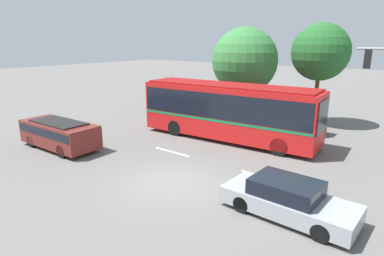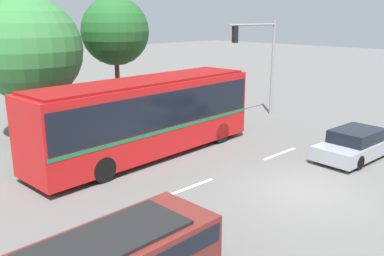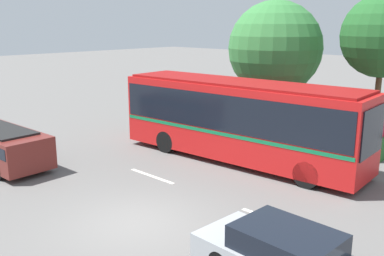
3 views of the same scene
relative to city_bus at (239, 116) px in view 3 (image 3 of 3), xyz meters
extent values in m
plane|color=slate|center=(1.50, -6.98, -1.95)|extent=(140.00, 140.00, 0.00)
cube|color=red|center=(-0.01, 0.00, -0.16)|extent=(11.14, 3.21, 3.09)
cube|color=black|center=(-0.01, 0.00, 0.34)|extent=(10.93, 3.24, 1.48)
cube|color=#147A47|center=(-0.01, 0.00, -0.53)|extent=(11.03, 3.23, 0.14)
cube|color=black|center=(5.50, 0.32, 0.21)|extent=(0.19, 2.18, 1.73)
cube|color=maroon|center=(-0.01, 0.00, 1.44)|extent=(10.69, 2.98, 0.10)
cylinder|color=black|center=(3.66, 1.35, -1.45)|extent=(1.02, 0.36, 1.00)
cylinder|color=black|center=(3.79, -0.91, -1.45)|extent=(1.02, 0.36, 1.00)
cylinder|color=black|center=(-3.27, 0.94, -1.45)|extent=(1.02, 0.36, 1.00)
cylinder|color=black|center=(-3.13, -1.32, -1.45)|extent=(1.02, 0.36, 1.00)
cube|color=black|center=(6.37, -6.58, -0.91)|extent=(2.34, 1.72, 0.54)
cylinder|color=black|center=(5.15, -5.72, -1.65)|extent=(0.62, 0.24, 0.61)
cube|color=maroon|center=(-6.67, -7.31, -1.10)|extent=(5.09, 2.11, 1.28)
cube|color=black|center=(-6.67, -7.31, -0.81)|extent=(4.89, 2.13, 0.44)
cube|color=black|center=(-6.67, -7.31, -0.42)|extent=(3.57, 1.67, 0.08)
cylinder|color=black|center=(-5.18, -6.41, -1.59)|extent=(0.73, 0.28, 0.72)
cylinder|color=black|center=(-5.14, -8.12, -1.59)|extent=(0.73, 0.28, 0.72)
cylinder|color=black|center=(-8.21, -6.49, -1.59)|extent=(0.73, 0.28, 0.72)
cube|color=#286028|center=(0.21, 4.27, -1.42)|extent=(8.90, 1.10, 1.07)
cube|color=#B7192D|center=(0.21, 4.27, -0.54)|extent=(8.73, 1.04, 0.68)
cylinder|color=brown|center=(-2.35, 6.23, -0.65)|extent=(0.36, 0.36, 2.61)
sphere|color=#387F3D|center=(-2.35, 6.23, 2.51)|extent=(5.15, 5.15, 5.15)
cylinder|color=brown|center=(3.14, 6.95, -0.06)|extent=(0.28, 0.28, 3.78)
sphere|color=#236028|center=(3.14, 6.95, 3.26)|extent=(3.97, 3.97, 3.97)
cube|color=silver|center=(4.45, -3.99, -1.95)|extent=(2.40, 0.16, 0.01)
cube|color=silver|center=(-1.17, -3.95, -1.95)|extent=(2.40, 0.16, 0.01)
camera|label=1|loc=(9.99, -16.67, 3.97)|focal=30.12mm
camera|label=2|loc=(-10.76, -14.16, 4.07)|focal=38.72mm
camera|label=3|loc=(10.89, -14.50, 3.85)|focal=40.62mm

